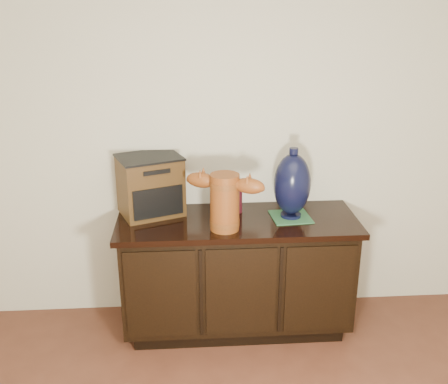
{
  "coord_description": "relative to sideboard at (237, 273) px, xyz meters",
  "views": [
    {
      "loc": [
        -0.29,
        -0.68,
        2.01
      ],
      "look_at": [
        -0.09,
        2.18,
        0.95
      ],
      "focal_mm": 42.0,
      "sensor_mm": 36.0,
      "label": 1
    }
  ],
  "objects": [
    {
      "name": "green_mat",
      "position": [
        0.33,
        0.01,
        0.37
      ],
      "size": [
        0.25,
        0.25,
        0.01
      ],
      "primitive_type": "cube",
      "rotation": [
        0.0,
        0.0,
        0.08
      ],
      "color": "#295B36",
      "rests_on": "sideboard"
    },
    {
      "name": "sideboard",
      "position": [
        0.0,
        0.0,
        0.0
      ],
      "size": [
        1.46,
        0.56,
        0.75
      ],
      "color": "black",
      "rests_on": "ground"
    },
    {
      "name": "lamp_base",
      "position": [
        0.33,
        0.01,
        0.58
      ],
      "size": [
        0.24,
        0.24,
        0.43
      ],
      "rotation": [
        0.0,
        0.0,
        0.08
      ],
      "color": "black",
      "rests_on": "green_mat"
    },
    {
      "name": "terracotta_vessel",
      "position": [
        -0.09,
        -0.14,
        0.56
      ],
      "size": [
        0.46,
        0.27,
        0.33
      ],
      "rotation": [
        0.0,
        0.0,
        -0.42
      ],
      "color": "brown",
      "rests_on": "sideboard"
    },
    {
      "name": "spray_can",
      "position": [
        0.01,
        0.12,
        0.46
      ],
      "size": [
        0.07,
        0.07,
        0.19
      ],
      "color": "#5C0F1D",
      "rests_on": "sideboard"
    },
    {
      "name": "tv_radio",
      "position": [
        -0.52,
        0.13,
        0.55
      ],
      "size": [
        0.45,
        0.41,
        0.37
      ],
      "rotation": [
        0.0,
        0.0,
        0.37
      ],
      "color": "#402810",
      "rests_on": "sideboard"
    }
  ]
}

